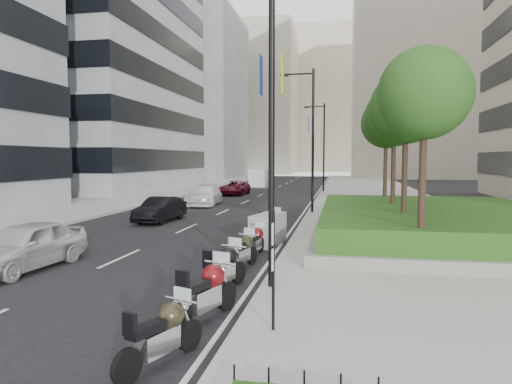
% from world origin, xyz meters
% --- Properties ---
extents(ground, '(160.00, 160.00, 0.00)m').
position_xyz_m(ground, '(0.00, 0.00, 0.00)').
color(ground, black).
rests_on(ground, ground).
extents(sidewalk_right, '(10.00, 100.00, 0.15)m').
position_xyz_m(sidewalk_right, '(9.00, 30.00, 0.07)').
color(sidewalk_right, '#9E9B93').
rests_on(sidewalk_right, ground).
extents(sidewalk_left, '(8.00, 100.00, 0.15)m').
position_xyz_m(sidewalk_left, '(-12.00, 30.00, 0.07)').
color(sidewalk_left, '#9E9B93').
rests_on(sidewalk_left, ground).
extents(lane_edge, '(0.12, 100.00, 0.01)m').
position_xyz_m(lane_edge, '(3.70, 30.00, 0.01)').
color(lane_edge, silver).
rests_on(lane_edge, ground).
extents(lane_centre, '(0.12, 100.00, 0.01)m').
position_xyz_m(lane_centre, '(-1.50, 30.00, 0.01)').
color(lane_centre, silver).
rests_on(lane_centre, ground).
extents(building_grey_mid, '(22.00, 26.00, 40.00)m').
position_xyz_m(building_grey_mid, '(-24.00, 38.00, 20.00)').
color(building_grey_mid, gray).
rests_on(building_grey_mid, ground).
extents(building_grey_far, '(22.00, 26.00, 30.00)m').
position_xyz_m(building_grey_far, '(-24.00, 70.00, 15.00)').
color(building_grey_far, gray).
rests_on(building_grey_far, ground).
extents(building_cream_right, '(28.00, 24.00, 36.00)m').
position_xyz_m(building_cream_right, '(22.00, 80.00, 18.00)').
color(building_cream_right, '#B7AD93').
rests_on(building_cream_right, ground).
extents(building_cream_left, '(26.00, 24.00, 34.00)m').
position_xyz_m(building_cream_left, '(-18.00, 100.00, 17.00)').
color(building_cream_left, '#B7AD93').
rests_on(building_cream_left, ground).
extents(building_cream_centre, '(30.00, 24.00, 38.00)m').
position_xyz_m(building_cream_centre, '(2.00, 120.00, 19.00)').
color(building_cream_centre, '#B7AD93').
rests_on(building_cream_centre, ground).
extents(planter, '(10.00, 14.00, 0.40)m').
position_xyz_m(planter, '(10.00, 10.00, 0.35)').
color(planter, gray).
rests_on(planter, sidewalk_right).
extents(hedge, '(9.40, 13.40, 0.80)m').
position_xyz_m(hedge, '(10.00, 10.00, 0.95)').
color(hedge, '#225117').
rests_on(hedge, planter).
extents(tree_0, '(2.80, 2.80, 6.30)m').
position_xyz_m(tree_0, '(8.50, 4.00, 5.42)').
color(tree_0, '#332319').
rests_on(tree_0, planter).
extents(tree_1, '(2.80, 2.80, 6.30)m').
position_xyz_m(tree_1, '(8.50, 8.00, 5.42)').
color(tree_1, '#332319').
rests_on(tree_1, planter).
extents(tree_2, '(2.80, 2.80, 6.30)m').
position_xyz_m(tree_2, '(8.50, 12.00, 5.42)').
color(tree_2, '#332319').
rests_on(tree_2, planter).
extents(tree_3, '(2.80, 2.80, 6.30)m').
position_xyz_m(tree_3, '(8.50, 16.00, 5.42)').
color(tree_3, '#332319').
rests_on(tree_3, planter).
extents(lamp_post_0, '(2.34, 0.45, 9.00)m').
position_xyz_m(lamp_post_0, '(4.14, 1.00, 5.07)').
color(lamp_post_0, black).
rests_on(lamp_post_0, ground).
extents(lamp_post_1, '(2.34, 0.45, 9.00)m').
position_xyz_m(lamp_post_1, '(4.14, 18.00, 5.07)').
color(lamp_post_1, black).
rests_on(lamp_post_1, ground).
extents(lamp_post_2, '(2.34, 0.45, 9.00)m').
position_xyz_m(lamp_post_2, '(4.14, 36.00, 5.07)').
color(lamp_post_2, black).
rests_on(lamp_post_2, ground).
extents(parking_sign, '(0.06, 0.32, 2.50)m').
position_xyz_m(parking_sign, '(4.80, -2.00, 1.46)').
color(parking_sign, black).
rests_on(parking_sign, ground).
extents(motorcycle_0, '(0.94, 1.97, 1.03)m').
position_xyz_m(motorcycle_0, '(3.15, -3.55, 0.55)').
color(motorcycle_0, black).
rests_on(motorcycle_0, ground).
extents(motorcycle_1, '(0.99, 2.31, 1.19)m').
position_xyz_m(motorcycle_1, '(3.26, -1.39, 0.63)').
color(motorcycle_1, black).
rests_on(motorcycle_1, ground).
extents(motorcycle_2, '(0.90, 2.22, 1.13)m').
position_xyz_m(motorcycle_2, '(3.07, 0.84, 0.61)').
color(motorcycle_2, black).
rests_on(motorcycle_2, ground).
extents(motorcycle_3, '(0.79, 2.07, 1.05)m').
position_xyz_m(motorcycle_3, '(3.03, 3.26, 0.56)').
color(motorcycle_3, black).
rests_on(motorcycle_3, ground).
extents(motorcycle_4, '(0.66, 1.97, 0.98)m').
position_xyz_m(motorcycle_4, '(3.09, 5.29, 0.52)').
color(motorcycle_4, black).
rests_on(motorcycle_4, ground).
extents(motorcycle_5, '(1.28, 2.22, 1.27)m').
position_xyz_m(motorcycle_5, '(3.21, 7.30, 0.63)').
color(motorcycle_5, black).
rests_on(motorcycle_5, ground).
extents(motorcycle_6, '(1.04, 1.97, 1.05)m').
position_xyz_m(motorcycle_6, '(2.96, 9.73, 0.56)').
color(motorcycle_6, black).
rests_on(motorcycle_6, ground).
extents(car_a, '(2.13, 4.55, 1.50)m').
position_xyz_m(car_a, '(-3.67, 1.99, 0.75)').
color(car_a, silver).
rests_on(car_a, ground).
extents(car_b, '(1.68, 4.21, 1.36)m').
position_xyz_m(car_b, '(-3.74, 13.00, 0.68)').
color(car_b, black).
rests_on(car_b, ground).
extents(car_c, '(2.49, 5.27, 1.49)m').
position_xyz_m(car_c, '(-3.96, 22.03, 0.74)').
color(car_c, white).
rests_on(car_c, ground).
extents(car_d, '(2.33, 4.87, 1.34)m').
position_xyz_m(car_d, '(-4.03, 32.03, 0.67)').
color(car_d, '#5D0B1E').
rests_on(car_d, ground).
extents(delivery_van, '(2.41, 5.42, 2.22)m').
position_xyz_m(delivery_van, '(-3.76, 45.57, 1.03)').
color(delivery_van, white).
rests_on(delivery_van, ground).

